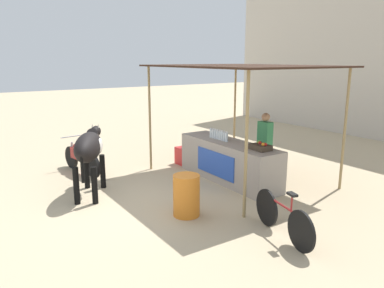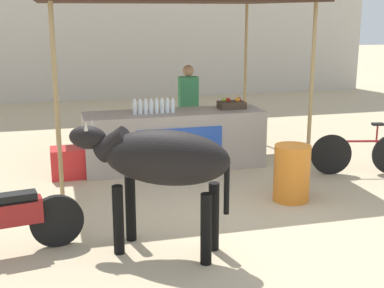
{
  "view_description": "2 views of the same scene",
  "coord_description": "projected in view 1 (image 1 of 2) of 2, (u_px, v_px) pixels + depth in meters",
  "views": [
    {
      "loc": [
        6.81,
        -3.35,
        2.9
      ],
      "look_at": [
        0.26,
        0.97,
        1.11
      ],
      "focal_mm": 35.0,
      "sensor_mm": 36.0,
      "label": 1
    },
    {
      "loc": [
        -1.95,
        -6.31,
        2.61
      ],
      "look_at": [
        -0.1,
        0.69,
        0.78
      ],
      "focal_mm": 50.0,
      "sensor_mm": 36.0,
      "label": 2
    }
  ],
  "objects": [
    {
      "name": "ground_plane",
      "position": [
        148.0,
        198.0,
        7.99
      ],
      "size": [
        60.0,
        60.0,
        0.0
      ],
      "primitive_type": "plane",
      "color": "tan"
    },
    {
      "name": "vendor_behind_counter",
      "position": [
        264.0,
        146.0,
        9.03
      ],
      "size": [
        0.34,
        0.22,
        1.65
      ],
      "color": "#383842",
      "rests_on": "ground"
    },
    {
      "name": "fruit_crate",
      "position": [
        261.0,
        147.0,
        8.13
      ],
      "size": [
        0.44,
        0.32,
        0.18
      ],
      "color": "#3F3326",
      "rests_on": "stall_counter"
    },
    {
      "name": "water_bottle_row",
      "position": [
        219.0,
        135.0,
        9.19
      ],
      "size": [
        0.7,
        0.07,
        0.25
      ],
      "color": "silver",
      "rests_on": "stall_counter"
    },
    {
      "name": "stall_counter",
      "position": [
        228.0,
        161.0,
        9.06
      ],
      "size": [
        3.0,
        0.82,
        0.96
      ],
      "color": "#9E9389",
      "rests_on": "ground"
    },
    {
      "name": "bicycle_leaning",
      "position": [
        283.0,
        218.0,
        6.15
      ],
      "size": [
        1.62,
        0.42,
        0.85
      ],
      "color": "black",
      "rests_on": "ground"
    },
    {
      "name": "cow",
      "position": [
        89.0,
        148.0,
        7.98
      ],
      "size": [
        1.76,
        1.22,
        1.44
      ],
      "color": "black",
      "rests_on": "ground"
    },
    {
      "name": "motorcycle_parked",
      "position": [
        81.0,
        157.0,
        9.68
      ],
      "size": [
        1.79,
        0.55,
        0.9
      ],
      "color": "black",
      "rests_on": "ground"
    },
    {
      "name": "stall_awning",
      "position": [
        241.0,
        70.0,
        8.74
      ],
      "size": [
        4.2,
        3.2,
        2.76
      ],
      "color": "#382319",
      "rests_on": "ground"
    },
    {
      "name": "water_barrel",
      "position": [
        186.0,
        195.0,
        7.02
      ],
      "size": [
        0.5,
        0.5,
        0.79
      ],
      "primitive_type": "cylinder",
      "color": "orange",
      "rests_on": "ground"
    },
    {
      "name": "cooler_box",
      "position": [
        187.0,
        156.0,
        10.47
      ],
      "size": [
        0.6,
        0.44,
        0.48
      ],
      "primitive_type": "cube",
      "color": "red",
      "rests_on": "ground"
    }
  ]
}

